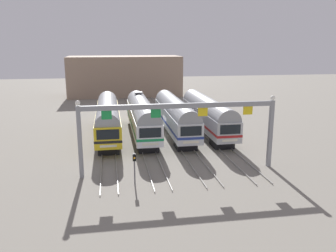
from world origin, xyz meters
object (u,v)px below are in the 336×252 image
commuter_train_white (142,116)px  commuter_train_silver (175,114)px  catenary_gantry (180,118)px  commuter_train_yellow (108,117)px  yard_signal_mast (134,163)px  commuter_train_stainless (207,113)px

commuter_train_white → commuter_train_silver: 4.33m
catenary_gantry → commuter_train_white: bearing=99.1°
commuter_train_yellow → commuter_train_silver: size_ratio=1.00×
commuter_train_yellow → commuter_train_silver: same height
commuter_train_yellow → catenary_gantry: catenary_gantry is taller
commuter_train_silver → catenary_gantry: 13.89m
commuter_train_yellow → yard_signal_mast: size_ratio=6.52×
commuter_train_white → yard_signal_mast: (-2.17, -15.97, -0.75)m
catenary_gantry → yard_signal_mast: bearing=-150.3°
catenary_gantry → commuter_train_stainless: bearing=64.3°
commuter_train_white → commuter_train_silver: size_ratio=1.00×
commuter_train_yellow → commuter_train_white: size_ratio=1.00×
yard_signal_mast → commuter_train_silver: bearing=67.9°
catenary_gantry → yard_signal_mast: catenary_gantry is taller
commuter_train_stainless → catenary_gantry: (-6.50, -13.49, 2.45)m
commuter_train_yellow → catenary_gantry: 15.18m
commuter_train_white → commuter_train_stainless: size_ratio=1.00×
commuter_train_white → commuter_train_stainless: (8.66, -0.00, -0.00)m
commuter_train_white → commuter_train_yellow: bearing=-179.9°
catenary_gantry → yard_signal_mast: 5.92m
commuter_train_stainless → catenary_gantry: size_ratio=0.99×
commuter_train_white → yard_signal_mast: size_ratio=6.52×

